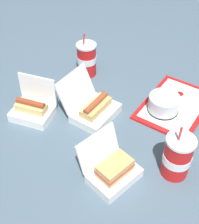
# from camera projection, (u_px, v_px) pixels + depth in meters

# --- Properties ---
(ground_plane) EXTENTS (3.20, 3.20, 0.00)m
(ground_plane) POSITION_uv_depth(u_px,v_px,m) (100.00, 119.00, 1.35)
(ground_plane) COLOR #4C6070
(food_tray) EXTENTS (0.40, 0.31, 0.01)m
(food_tray) POSITION_uv_depth(u_px,v_px,m) (175.00, 106.00, 1.41)
(food_tray) COLOR red
(food_tray) RESTS_ON ground_plane
(cake_container) EXTENTS (0.14, 0.14, 0.07)m
(cake_container) POSITION_uv_depth(u_px,v_px,m) (164.00, 104.00, 1.36)
(cake_container) COLOR black
(cake_container) RESTS_ON food_tray
(ketchup_cup) EXTENTS (0.04, 0.04, 0.02)m
(ketchup_cup) POSITION_uv_depth(u_px,v_px,m) (180.00, 96.00, 1.43)
(ketchup_cup) COLOR white
(ketchup_cup) RESTS_ON food_tray
(napkin_stack) EXTENTS (0.13, 0.13, 0.00)m
(napkin_stack) POSITION_uv_depth(u_px,v_px,m) (166.00, 102.00, 1.41)
(napkin_stack) COLOR white
(napkin_stack) RESTS_ON food_tray
(plastic_fork) EXTENTS (0.10, 0.07, 0.00)m
(plastic_fork) POSITION_uv_depth(u_px,v_px,m) (196.00, 99.00, 1.43)
(plastic_fork) COLOR white
(plastic_fork) RESTS_ON food_tray
(clamshell_hotdog_left) EXTENTS (0.19, 0.21, 0.17)m
(clamshell_hotdog_left) POSITION_uv_depth(u_px,v_px,m) (33.00, 108.00, 1.34)
(clamshell_hotdog_left) COLOR white
(clamshell_hotdog_left) RESTS_ON ground_plane
(clamshell_sandwich_corner) EXTENTS (0.19, 0.18, 0.16)m
(clamshell_sandwich_corner) POSITION_uv_depth(u_px,v_px,m) (113.00, 170.00, 1.10)
(clamshell_sandwich_corner) COLOR white
(clamshell_sandwich_corner) RESTS_ON ground_plane
(clamshell_hotdog_right) EXTENTS (0.22, 0.24, 0.18)m
(clamshell_hotdog_right) POSITION_uv_depth(u_px,v_px,m) (94.00, 108.00, 1.35)
(clamshell_hotdog_right) COLOR white
(clamshell_hotdog_right) RESTS_ON ground_plane
(soda_cup_center) EXTENTS (0.10, 0.10, 0.23)m
(soda_cup_center) POSITION_uv_depth(u_px,v_px,m) (177.00, 157.00, 1.09)
(soda_cup_center) COLOR red
(soda_cup_center) RESTS_ON ground_plane
(soda_cup_left) EXTENTS (0.10, 0.10, 0.23)m
(soda_cup_left) POSITION_uv_depth(u_px,v_px,m) (87.00, 59.00, 1.54)
(soda_cup_left) COLOR red
(soda_cup_left) RESTS_ON ground_plane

